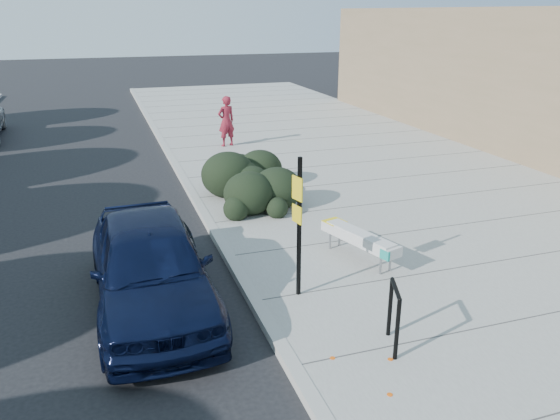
{
  "coord_description": "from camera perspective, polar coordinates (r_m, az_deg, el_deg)",
  "views": [
    {
      "loc": [
        -2.31,
        -8.25,
        4.99
      ],
      "look_at": [
        1.16,
        2.13,
        1.0
      ],
      "focal_mm": 35.0,
      "sensor_mm": 36.0,
      "label": 1
    }
  ],
  "objects": [
    {
      "name": "bike_rack",
      "position": [
        8.48,
        11.84,
        -10.3
      ],
      "size": [
        0.28,
        0.66,
        1.02
      ],
      "rotation": [
        0.0,
        0.0,
        -0.35
      ],
      "color": "black",
      "rests_on": "sidewalk_near"
    },
    {
      "name": "hedge",
      "position": [
        15.01,
        -3.05,
        3.94
      ],
      "size": [
        2.55,
        3.96,
        1.37
      ],
      "primitive_type": "ellipsoid",
      "rotation": [
        0.0,
        0.0,
        -0.21
      ],
      "color": "black",
      "rests_on": "sidewalk_near"
    },
    {
      "name": "bench",
      "position": [
        11.3,
        8.29,
        -2.92
      ],
      "size": [
        0.96,
        2.03,
        0.6
      ],
      "rotation": [
        0.0,
        0.0,
        0.3
      ],
      "color": "gray",
      "rests_on": "sidewalk_near"
    },
    {
      "name": "sedan_navy",
      "position": [
        9.8,
        -13.35,
        -5.63
      ],
      "size": [
        2.01,
        4.91,
        1.67
      ],
      "primitive_type": "imported",
      "rotation": [
        0.0,
        0.0,
        0.01
      ],
      "color": "black",
      "rests_on": "ground"
    },
    {
      "name": "pedestrian",
      "position": [
        20.95,
        -5.64,
        9.22
      ],
      "size": [
        0.79,
        0.63,
        1.89
      ],
      "primitive_type": "imported",
      "rotation": [
        0.0,
        0.0,
        3.43
      ],
      "color": "maroon",
      "rests_on": "sidewalk_near"
    },
    {
      "name": "sidewalk_near",
      "position": [
        16.19,
        11.77,
        1.92
      ],
      "size": [
        11.2,
        50.0,
        0.15
      ],
      "primitive_type": "cube",
      "color": "gray",
      "rests_on": "ground"
    },
    {
      "name": "ground",
      "position": [
        9.91,
        -2.5,
        -10.22
      ],
      "size": [
        120.0,
        120.0,
        0.0
      ],
      "primitive_type": "plane",
      "color": "black",
      "rests_on": "ground"
    },
    {
      "name": "sign_post",
      "position": [
        9.43,
        1.95,
        -1.0
      ],
      "size": [
        0.13,
        0.29,
        2.57
      ],
      "rotation": [
        0.0,
        0.0,
        0.25
      ],
      "color": "black",
      "rests_on": "sidewalk_near"
    },
    {
      "name": "curb_near",
      "position": [
        14.31,
        -8.07,
        -0.22
      ],
      "size": [
        0.22,
        50.0,
        0.17
      ],
      "primitive_type": "cube",
      "color": "#9E9E99",
      "rests_on": "ground"
    }
  ]
}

